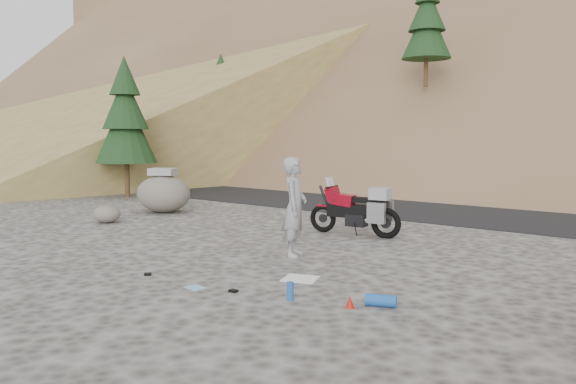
% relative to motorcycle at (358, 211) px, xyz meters
% --- Properties ---
extents(ground, '(140.00, 140.00, 0.00)m').
position_rel_motorcycle_xyz_m(ground, '(0.21, -2.96, -0.55)').
color(ground, '#3C3937').
rests_on(ground, ground).
extents(road, '(120.00, 7.00, 0.05)m').
position_rel_motorcycle_xyz_m(road, '(0.21, 6.04, -0.55)').
color(road, black).
rests_on(road, ground).
extents(conifer_verge, '(2.20, 2.20, 5.04)m').
position_rel_motorcycle_xyz_m(conifer_verge, '(-10.79, 1.54, 2.34)').
color(conifer_verge, '#382714').
rests_on(conifer_verge, ground).
extents(motorcycle, '(2.16, 0.83, 1.29)m').
position_rel_motorcycle_xyz_m(motorcycle, '(0.00, 0.00, 0.00)').
color(motorcycle, black).
rests_on(motorcycle, ground).
extents(man, '(0.68, 0.78, 1.81)m').
position_rel_motorcycle_xyz_m(man, '(0.24, -2.53, -0.55)').
color(man, '#949398').
rests_on(man, ground).
extents(boulder, '(1.97, 1.80, 1.25)m').
position_rel_motorcycle_xyz_m(boulder, '(-6.38, -0.30, 0.00)').
color(boulder, '#5F5A52').
rests_on(boulder, ground).
extents(small_rock, '(0.83, 0.77, 0.44)m').
position_rel_motorcycle_xyz_m(small_rock, '(-5.92, -2.46, -0.33)').
color(small_rock, '#5F5A52').
rests_on(small_rock, ground).
extents(gear_white_cloth, '(0.64, 0.61, 0.02)m').
position_rel_motorcycle_xyz_m(gear_white_cloth, '(1.37, -3.80, -0.54)').
color(gear_white_cloth, white).
rests_on(gear_white_cloth, ground).
extents(gear_blue_mat, '(0.42, 0.30, 0.16)m').
position_rel_motorcycle_xyz_m(gear_blue_mat, '(3.02, -4.24, -0.47)').
color(gear_blue_mat, '#1C54A9').
rests_on(gear_blue_mat, ground).
extents(gear_bottle, '(0.10, 0.10, 0.25)m').
position_rel_motorcycle_xyz_m(gear_bottle, '(1.95, -4.77, -0.43)').
color(gear_bottle, '#1C54A9').
rests_on(gear_bottle, ground).
extents(gear_funnel, '(0.14, 0.14, 0.15)m').
position_rel_motorcycle_xyz_m(gear_funnel, '(2.74, -4.55, -0.47)').
color(gear_funnel, '#AF190B').
rests_on(gear_funnel, ground).
extents(gear_glove_a, '(0.13, 0.10, 0.03)m').
position_rel_motorcycle_xyz_m(gear_glove_a, '(1.08, -4.97, -0.53)').
color(gear_glove_a, black).
rests_on(gear_glove_a, ground).
extents(gear_glove_b, '(0.14, 0.14, 0.04)m').
position_rel_motorcycle_xyz_m(gear_glove_b, '(-0.64, -5.14, -0.53)').
color(gear_glove_b, black).
rests_on(gear_glove_b, ground).
extents(gear_blue_cloth, '(0.30, 0.23, 0.01)m').
position_rel_motorcycle_xyz_m(gear_blue_cloth, '(0.50, -5.16, -0.55)').
color(gear_blue_cloth, '#85AFCD').
rests_on(gear_blue_cloth, ground).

